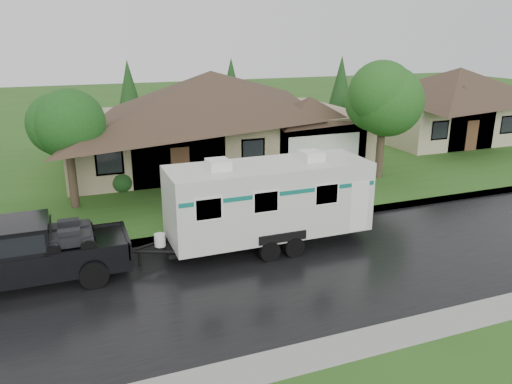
% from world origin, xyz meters
% --- Properties ---
extents(ground, '(140.00, 140.00, 0.00)m').
position_xyz_m(ground, '(0.00, 0.00, 0.00)').
color(ground, '#2B551A').
rests_on(ground, ground).
extents(road, '(140.00, 8.00, 0.01)m').
position_xyz_m(road, '(0.00, -2.00, 0.01)').
color(road, black).
rests_on(road, ground).
extents(curb, '(140.00, 0.50, 0.15)m').
position_xyz_m(curb, '(0.00, 2.25, 0.07)').
color(curb, gray).
rests_on(curb, ground).
extents(lawn, '(140.00, 26.00, 0.15)m').
position_xyz_m(lawn, '(0.00, 15.00, 0.07)').
color(lawn, '#2B551A').
rests_on(lawn, ground).
extents(house_main, '(19.44, 10.80, 6.90)m').
position_xyz_m(house_main, '(2.29, 13.84, 3.59)').
color(house_main, gray).
rests_on(house_main, lawn).
extents(house_neighbor, '(15.12, 9.72, 6.45)m').
position_xyz_m(house_neighbor, '(22.27, 14.34, 3.32)').
color(house_neighbor, tan).
rests_on(house_neighbor, lawn).
extents(tree_left_green, '(3.33, 3.33, 5.51)m').
position_xyz_m(tree_left_green, '(-6.67, 7.43, 3.97)').
color(tree_left_green, '#382B1E').
rests_on(tree_left_green, lawn).
extents(tree_right_green, '(3.86, 3.86, 6.39)m').
position_xyz_m(tree_right_green, '(9.60, 6.60, 4.59)').
color(tree_right_green, '#382B1E').
rests_on(tree_right_green, lawn).
extents(shrub_row, '(13.60, 1.00, 1.00)m').
position_xyz_m(shrub_row, '(2.00, 9.30, 0.65)').
color(shrub_row, '#143814').
rests_on(shrub_row, lawn).
extents(pickup_truck, '(6.60, 2.51, 2.20)m').
position_xyz_m(pickup_truck, '(-8.59, 0.31, 1.18)').
color(pickup_truck, black).
rests_on(pickup_truck, ground).
extents(travel_trailer, '(8.13, 2.86, 3.65)m').
position_xyz_m(travel_trailer, '(0.23, 0.31, 1.94)').
color(travel_trailer, silver).
rests_on(travel_trailer, ground).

